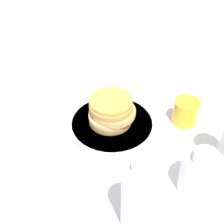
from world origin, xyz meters
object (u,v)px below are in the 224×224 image
at_px(juice_glass, 185,112).
at_px(cream_jug, 201,174).
at_px(pancake_stack, 111,112).
at_px(water_bottle_near, 138,197).
at_px(plate, 112,123).

relative_size(juice_glass, cream_jug, 0.60).
relative_size(pancake_stack, water_bottle_near, 0.68).
xyz_separation_m(pancake_stack, cream_jug, (0.20, 0.25, 0.00)).
bearing_deg(pancake_stack, plate, 103.23).
xyz_separation_m(juice_glass, cream_jug, (0.25, 0.02, 0.02)).
bearing_deg(juice_glass, pancake_stack, -77.67).
height_order(plate, water_bottle_near, water_bottle_near).
xyz_separation_m(plate, cream_jug, (0.20, 0.25, 0.05)).
height_order(pancake_stack, cream_jug, cream_jug).
relative_size(plate, juice_glass, 3.45).
height_order(juice_glass, cream_jug, cream_jug).
relative_size(pancake_stack, cream_jug, 1.08).
bearing_deg(plate, cream_jug, 50.72).
distance_m(cream_jug, water_bottle_near, 0.19).
bearing_deg(cream_jug, juice_glass, -174.41).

